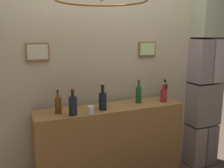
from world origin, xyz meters
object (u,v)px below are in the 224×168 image
liquor_bottle_tequila (103,100)px  liquor_bottle_whiskey (58,105)px  liquor_bottle_vodka (165,90)px  glass_tumbler_rocks (91,110)px  liquor_bottle_gin (164,95)px  liquor_bottle_brandy (139,94)px  liquor_bottle_amaro (73,105)px

liquor_bottle_tequila → liquor_bottle_whiskey: (-0.43, 0.06, -0.02)m
liquor_bottle_vodka → glass_tumbler_rocks: liquor_bottle_vodka is taller
liquor_bottle_vodka → liquor_bottle_tequila: bearing=-169.1°
liquor_bottle_vodka → liquor_bottle_whiskey: bearing=-175.2°
liquor_bottle_gin → liquor_bottle_brandy: bearing=167.6°
liquor_bottle_brandy → liquor_bottle_amaro: (-0.76, -0.13, -0.00)m
liquor_bottle_brandy → liquor_bottle_gin: liquor_bottle_brandy is taller
liquor_bottle_tequila → glass_tumbler_rocks: liquor_bottle_tequila is taller
liquor_bottle_whiskey → liquor_bottle_vodka: bearing=4.8°
liquor_bottle_brandy → glass_tumbler_rocks: 0.62m
liquor_bottle_amaro → liquor_bottle_tequila: bearing=9.2°
liquor_bottle_amaro → liquor_bottle_whiskey: bearing=137.9°
liquor_bottle_vodka → liquor_bottle_whiskey: liquor_bottle_vodka is taller
liquor_bottle_whiskey → liquor_bottle_gin: size_ratio=1.07×
liquor_bottle_vodka → liquor_bottle_gin: liquor_bottle_vodka is taller
liquor_bottle_brandy → glass_tumbler_rocks: size_ratio=3.55×
liquor_bottle_whiskey → liquor_bottle_gin: 1.16m
liquor_bottle_tequila → liquor_bottle_amaro: 0.32m
liquor_bottle_brandy → liquor_bottle_tequila: bearing=-169.6°
liquor_bottle_brandy → liquor_bottle_tequila: size_ratio=0.96×
liquor_bottle_tequila → liquor_bottle_whiskey: liquor_bottle_tequila is taller
liquor_bottle_amaro → glass_tumbler_rocks: (0.16, -0.02, -0.06)m
liquor_bottle_vodka → liquor_bottle_whiskey: 1.27m
glass_tumbler_rocks → liquor_bottle_gin: bearing=6.2°
liquor_bottle_tequila → glass_tumbler_rocks: size_ratio=3.71×
liquor_bottle_vodka → liquor_bottle_amaro: size_ratio=0.94×
liquor_bottle_vodka → liquor_bottle_whiskey: size_ratio=1.04×
liquor_bottle_gin → glass_tumbler_rocks: size_ratio=2.92×
liquor_bottle_brandy → liquor_bottle_gin: bearing=-12.4°
liquor_bottle_brandy → liquor_bottle_whiskey: size_ratio=1.14×
liquor_bottle_brandy → liquor_bottle_amaro: 0.77m
liquor_bottle_amaro → liquor_bottle_gin: (1.04, 0.07, -0.02)m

